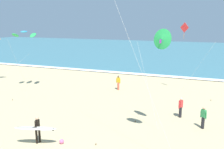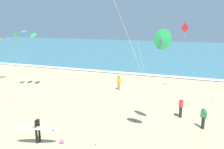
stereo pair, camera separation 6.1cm
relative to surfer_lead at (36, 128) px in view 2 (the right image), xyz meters
The scene contains 10 objects.
ocean_water 51.34m from the surfer_lead, 86.68° to the left, with size 160.00×60.00×0.08m, color teal.
shoreline_foam 21.76m from the surfer_lead, 82.15° to the left, with size 160.00×1.23×0.01m, color white.
surfer_lead is the anchor object (origin of this frame).
kite_arc_cobalt_near 14.13m from the surfer_lead, 131.73° to the left, with size 2.69×4.72×6.33m.
kite_delta_emerald_mid 9.44m from the surfer_lead, 35.17° to the left, with size 2.53×1.28×6.86m.
kite_diamond_scarlet_low 17.02m from the surfer_lead, 63.86° to the left, with size 3.42×2.18×7.20m.
bystander_green_top 11.06m from the surfer_lead, 32.56° to the left, with size 0.41×0.34×1.59m.
bystander_yellow_top 13.14m from the surfer_lead, 87.53° to the left, with size 0.49×0.23×1.59m.
bystander_red_top 10.71m from the surfer_lead, 44.37° to the left, with size 0.31×0.45×1.59m.
beach_ball 1.71m from the surfer_lead, 23.46° to the left, with size 0.28×0.28×0.28m, color pink.
Camera 2 is at (6.19, -7.85, 7.30)m, focal length 39.35 mm.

